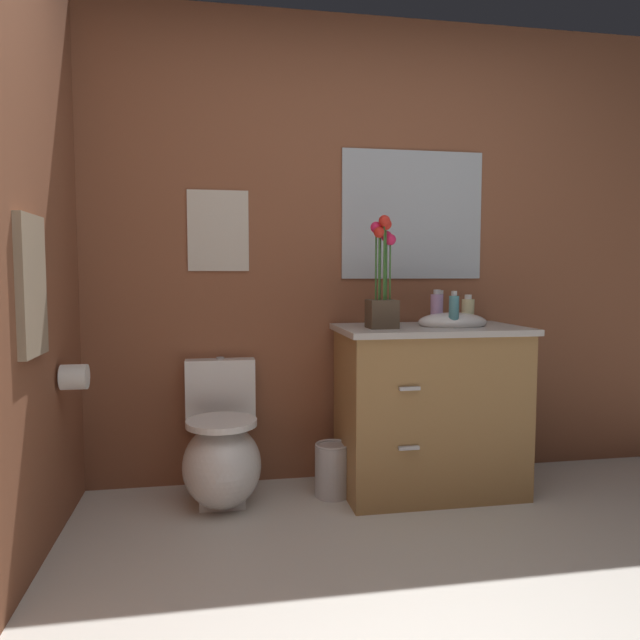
% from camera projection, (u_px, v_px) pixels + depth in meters
% --- Properties ---
extents(wall_back, '(4.23, 0.05, 2.50)m').
position_uv_depth(wall_back, '(376.00, 251.00, 3.27)').
color(wall_back, brown).
rests_on(wall_back, ground_plane).
extents(toilet, '(0.38, 0.59, 0.69)m').
position_uv_depth(toilet, '(222.00, 454.00, 2.90)').
color(toilet, white).
rests_on(toilet, ground_plane).
extents(vanity_cabinet, '(0.94, 0.56, 1.04)m').
position_uv_depth(vanity_cabinet, '(430.00, 407.00, 3.05)').
color(vanity_cabinet, '#9E7242').
rests_on(vanity_cabinet, ground_plane).
extents(flower_vase, '(0.14, 0.14, 0.55)m').
position_uv_depth(flower_vase, '(382.00, 285.00, 2.90)').
color(flower_vase, '#4C3D2D').
rests_on(flower_vase, vanity_cabinet).
extents(soap_bottle, '(0.07, 0.07, 0.19)m').
position_uv_depth(soap_bottle, '(437.00, 309.00, 3.07)').
color(soap_bottle, '#B28CBF').
rests_on(soap_bottle, vanity_cabinet).
extents(lotion_bottle, '(0.05, 0.05, 0.18)m').
position_uv_depth(lotion_bottle, '(454.00, 311.00, 2.93)').
color(lotion_bottle, teal).
rests_on(lotion_bottle, vanity_cabinet).
extents(hand_wash_bottle, '(0.07, 0.07, 0.16)m').
position_uv_depth(hand_wash_bottle, '(468.00, 311.00, 3.15)').
color(hand_wash_bottle, beige).
rests_on(hand_wash_bottle, vanity_cabinet).
extents(trash_bin, '(0.18, 0.18, 0.27)m').
position_uv_depth(trash_bin, '(333.00, 469.00, 2.99)').
color(trash_bin, '#B7B7BC').
rests_on(trash_bin, ground_plane).
extents(wall_poster, '(0.32, 0.01, 0.42)m').
position_uv_depth(wall_poster, '(218.00, 231.00, 3.08)').
color(wall_poster, beige).
extents(wall_mirror, '(0.80, 0.01, 0.70)m').
position_uv_depth(wall_mirror, '(413.00, 215.00, 3.26)').
color(wall_mirror, '#B2BCC6').
extents(hanging_towel, '(0.03, 0.28, 0.52)m').
position_uv_depth(hanging_towel, '(31.00, 286.00, 2.16)').
color(hanging_towel, gray).
extents(toilet_paper_roll, '(0.11, 0.11, 0.11)m').
position_uv_depth(toilet_paper_roll, '(74.00, 377.00, 2.56)').
color(toilet_paper_roll, white).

